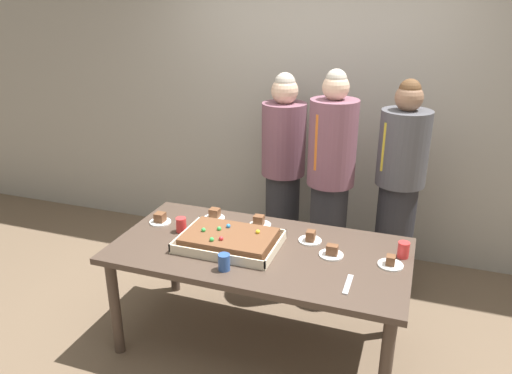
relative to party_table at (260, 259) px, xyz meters
The scene contains 17 objects.
ground_plane 0.65m from the party_table, ahead, with size 12.00×12.00×0.00m, color brown.
interior_back_panel 1.81m from the party_table, 90.00° to the left, with size 8.00×0.12×3.00m, color #9E998E.
party_table is the anchor object (origin of this frame).
sheet_cake 0.23m from the party_table, behind, with size 0.63×0.44×0.11m.
plated_slice_near_left 0.46m from the party_table, ahead, with size 0.15×0.15×0.07m.
plated_slice_near_right 0.80m from the party_table, behind, with size 0.15×0.15×0.07m.
plated_slice_far_left 0.81m from the party_table, ahead, with size 0.15×0.15×0.07m.
plated_slice_far_right 0.56m from the party_table, 145.06° to the left, with size 0.15×0.15×0.07m.
plated_slice_center_front 0.34m from the party_table, 109.16° to the left, with size 0.15×0.15×0.08m.
plated_slice_center_back 0.36m from the party_table, 34.65° to the left, with size 0.15×0.15×0.08m.
drink_cup_nearest 0.36m from the party_table, 108.75° to the right, with size 0.07×0.07×0.10m, color #2D5199.
drink_cup_middle 0.59m from the party_table, behind, with size 0.07×0.07×0.10m, color red.
drink_cup_far_end 0.89m from the party_table, 11.91° to the left, with size 0.07×0.07×0.10m, color red.
cake_server_utensil 0.65m from the party_table, 21.94° to the right, with size 0.03×0.20×0.01m, color silver.
person_serving_front 1.25m from the party_table, 51.22° to the left, with size 0.36×0.36×1.69m.
person_green_shirt_behind 0.93m from the party_table, 72.21° to the left, with size 0.35×0.35×1.75m.
person_striped_tie_right 1.20m from the party_table, 99.38° to the left, with size 0.37×0.37×1.66m.
Camera 1 is at (0.89, -2.60, 2.20)m, focal length 34.32 mm.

